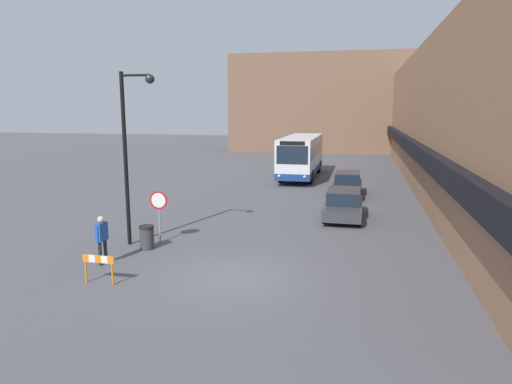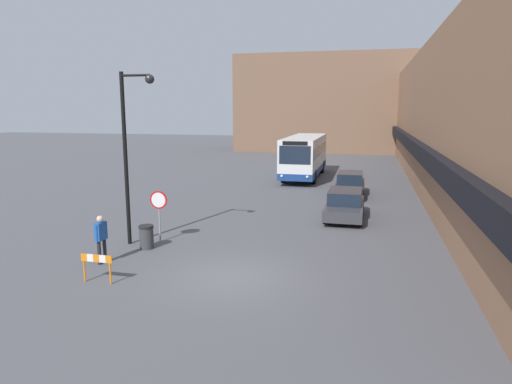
{
  "view_description": "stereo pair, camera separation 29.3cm",
  "coord_description": "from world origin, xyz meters",
  "px_view_note": "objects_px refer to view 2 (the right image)",
  "views": [
    {
      "loc": [
        3.94,
        -13.87,
        5.51
      ],
      "look_at": [
        -0.42,
        5.14,
        1.96
      ],
      "focal_mm": 32.0,
      "sensor_mm": 36.0,
      "label": 1
    },
    {
      "loc": [
        4.23,
        -13.8,
        5.51
      ],
      "look_at": [
        -0.42,
        5.14,
        1.96
      ],
      "focal_mm": 32.0,
      "sensor_mm": 36.0,
      "label": 2
    }
  ],
  "objects_px": {
    "trash_bin": "(146,237)",
    "construction_barricade": "(97,263)",
    "city_bus": "(305,155)",
    "parked_car_front": "(345,204)",
    "stop_sign": "(159,205)",
    "street_lamp": "(131,141)",
    "parked_car_middle": "(350,184)",
    "pedestrian": "(101,235)"
  },
  "relations": [
    {
      "from": "pedestrian",
      "to": "street_lamp",
      "type": "bearing_deg",
      "value": 4.9
    },
    {
      "from": "stop_sign",
      "to": "parked_car_middle",
      "type": "bearing_deg",
      "value": 59.92
    },
    {
      "from": "city_bus",
      "to": "street_lamp",
      "type": "relative_size",
      "value": 1.49
    },
    {
      "from": "parked_car_middle",
      "to": "stop_sign",
      "type": "relative_size",
      "value": 2.09
    },
    {
      "from": "city_bus",
      "to": "stop_sign",
      "type": "relative_size",
      "value": 4.73
    },
    {
      "from": "stop_sign",
      "to": "street_lamp",
      "type": "distance_m",
      "value": 2.86
    },
    {
      "from": "trash_bin",
      "to": "parked_car_middle",
      "type": "bearing_deg",
      "value": 61.36
    },
    {
      "from": "street_lamp",
      "to": "trash_bin",
      "type": "relative_size",
      "value": 7.32
    },
    {
      "from": "trash_bin",
      "to": "construction_barricade",
      "type": "height_order",
      "value": "trash_bin"
    },
    {
      "from": "parked_car_front",
      "to": "construction_barricade",
      "type": "height_order",
      "value": "parked_car_front"
    },
    {
      "from": "street_lamp",
      "to": "construction_barricade",
      "type": "height_order",
      "value": "street_lamp"
    },
    {
      "from": "parked_car_middle",
      "to": "trash_bin",
      "type": "xyz_separation_m",
      "value": [
        -7.43,
        -13.61,
        -0.27
      ]
    },
    {
      "from": "parked_car_front",
      "to": "pedestrian",
      "type": "bearing_deg",
      "value": -131.68
    },
    {
      "from": "city_bus",
      "to": "parked_car_middle",
      "type": "height_order",
      "value": "city_bus"
    },
    {
      "from": "pedestrian",
      "to": "stop_sign",
      "type": "bearing_deg",
      "value": -11.04
    },
    {
      "from": "stop_sign",
      "to": "pedestrian",
      "type": "distance_m",
      "value": 3.14
    },
    {
      "from": "parked_car_front",
      "to": "parked_car_middle",
      "type": "bearing_deg",
      "value": 90.0
    },
    {
      "from": "parked_car_front",
      "to": "trash_bin",
      "type": "xyz_separation_m",
      "value": [
        -7.43,
        -7.17,
        -0.25
      ]
    },
    {
      "from": "pedestrian",
      "to": "trash_bin",
      "type": "xyz_separation_m",
      "value": [
        0.73,
        2.01,
        -0.58
      ]
    },
    {
      "from": "stop_sign",
      "to": "parked_car_front",
      "type": "bearing_deg",
      "value": 40.24
    },
    {
      "from": "city_bus",
      "to": "trash_bin",
      "type": "height_order",
      "value": "city_bus"
    },
    {
      "from": "stop_sign",
      "to": "city_bus",
      "type": "bearing_deg",
      "value": 80.32
    },
    {
      "from": "trash_bin",
      "to": "construction_barricade",
      "type": "xyz_separation_m",
      "value": [
        0.19,
        -3.75,
        0.19
      ]
    },
    {
      "from": "street_lamp",
      "to": "construction_barricade",
      "type": "xyz_separation_m",
      "value": [
        0.93,
        -4.19,
        -3.59
      ]
    },
    {
      "from": "city_bus",
      "to": "street_lamp",
      "type": "height_order",
      "value": "street_lamp"
    },
    {
      "from": "stop_sign",
      "to": "construction_barricade",
      "type": "xyz_separation_m",
      "value": [
        0.08,
        -4.72,
        -0.91
      ]
    },
    {
      "from": "stop_sign",
      "to": "street_lamp",
      "type": "bearing_deg",
      "value": -147.98
    },
    {
      "from": "parked_car_middle",
      "to": "stop_sign",
      "type": "height_order",
      "value": "stop_sign"
    },
    {
      "from": "city_bus",
      "to": "parked_car_front",
      "type": "bearing_deg",
      "value": -73.82
    },
    {
      "from": "street_lamp",
      "to": "stop_sign",
      "type": "bearing_deg",
      "value": 32.02
    },
    {
      "from": "parked_car_front",
      "to": "construction_barricade",
      "type": "bearing_deg",
      "value": -123.56
    },
    {
      "from": "street_lamp",
      "to": "trash_bin",
      "type": "xyz_separation_m",
      "value": [
        0.74,
        -0.44,
        -3.78
      ]
    },
    {
      "from": "pedestrian",
      "to": "trash_bin",
      "type": "distance_m",
      "value": 2.21
    },
    {
      "from": "construction_barricade",
      "to": "parked_car_front",
      "type": "bearing_deg",
      "value": 56.44
    },
    {
      "from": "parked_car_front",
      "to": "pedestrian",
      "type": "distance_m",
      "value": 12.28
    },
    {
      "from": "parked_car_middle",
      "to": "pedestrian",
      "type": "height_order",
      "value": "pedestrian"
    },
    {
      "from": "trash_bin",
      "to": "stop_sign",
      "type": "bearing_deg",
      "value": 83.3
    },
    {
      "from": "street_lamp",
      "to": "pedestrian",
      "type": "distance_m",
      "value": 4.03
    },
    {
      "from": "parked_car_middle",
      "to": "trash_bin",
      "type": "relative_size",
      "value": 4.81
    },
    {
      "from": "city_bus",
      "to": "street_lamp",
      "type": "distance_m",
      "value": 20.89
    },
    {
      "from": "street_lamp",
      "to": "trash_bin",
      "type": "distance_m",
      "value": 3.88
    },
    {
      "from": "stop_sign",
      "to": "construction_barricade",
      "type": "height_order",
      "value": "stop_sign"
    }
  ]
}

